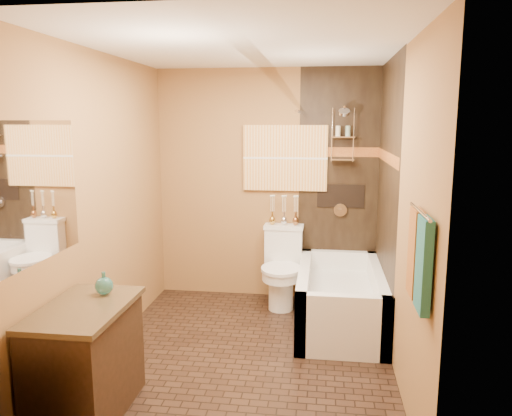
% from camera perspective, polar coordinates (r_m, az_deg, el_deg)
% --- Properties ---
extents(floor, '(3.00, 3.00, 0.00)m').
position_cam_1_polar(floor, '(4.38, -1.15, -16.44)').
color(floor, black).
rests_on(floor, ground).
extents(wall_left, '(0.02, 3.00, 2.50)m').
position_cam_1_polar(wall_left, '(4.33, -17.08, 0.26)').
color(wall_left, olive).
rests_on(wall_left, floor).
extents(wall_right, '(0.02, 3.00, 2.50)m').
position_cam_1_polar(wall_right, '(3.98, 16.12, -0.53)').
color(wall_right, olive).
rests_on(wall_right, floor).
extents(wall_back, '(2.40, 0.02, 2.50)m').
position_cam_1_polar(wall_back, '(5.45, 1.24, 2.62)').
color(wall_back, olive).
rests_on(wall_back, floor).
extents(wall_front, '(2.40, 0.02, 2.50)m').
position_cam_1_polar(wall_front, '(2.55, -6.49, -6.00)').
color(wall_front, olive).
rests_on(wall_front, floor).
extents(ceiling, '(3.00, 3.00, 0.00)m').
position_cam_1_polar(ceiling, '(3.96, -1.28, 17.98)').
color(ceiling, silver).
rests_on(ceiling, wall_back).
extents(alcove_tile_back, '(0.85, 0.01, 2.50)m').
position_cam_1_polar(alcove_tile_back, '(5.41, 9.42, 2.42)').
color(alcove_tile_back, black).
rests_on(alcove_tile_back, wall_back).
extents(alcove_tile_right, '(0.01, 1.50, 2.50)m').
position_cam_1_polar(alcove_tile_right, '(4.71, 14.69, 1.12)').
color(alcove_tile_right, black).
rests_on(alcove_tile_right, wall_right).
extents(mosaic_band_back, '(0.85, 0.01, 0.10)m').
position_cam_1_polar(mosaic_band_back, '(5.36, 9.54, 6.33)').
color(mosaic_band_back, brown).
rests_on(mosaic_band_back, alcove_tile_back).
extents(mosaic_band_right, '(0.01, 1.50, 0.10)m').
position_cam_1_polar(mosaic_band_right, '(4.67, 14.76, 5.62)').
color(mosaic_band_right, brown).
rests_on(mosaic_band_right, alcove_tile_right).
extents(alcove_niche, '(0.50, 0.01, 0.25)m').
position_cam_1_polar(alcove_niche, '(5.42, 9.66, 1.36)').
color(alcove_niche, black).
rests_on(alcove_niche, alcove_tile_back).
extents(shower_fixtures, '(0.24, 0.33, 1.16)m').
position_cam_1_polar(shower_fixtures, '(5.26, 9.86, 6.75)').
color(shower_fixtures, silver).
rests_on(shower_fixtures, floor).
extents(curtain_rod, '(0.03, 1.55, 0.03)m').
position_cam_1_polar(curtain_rod, '(4.63, 5.22, 10.82)').
color(curtain_rod, silver).
rests_on(curtain_rod, wall_back).
extents(towel_bar, '(0.02, 0.55, 0.02)m').
position_cam_1_polar(towel_bar, '(2.92, 18.25, -0.37)').
color(towel_bar, silver).
rests_on(towel_bar, wall_right).
extents(towel_teal, '(0.05, 0.22, 0.52)m').
position_cam_1_polar(towel_teal, '(2.85, 18.62, -6.19)').
color(towel_teal, '#1B5A54').
rests_on(towel_teal, towel_bar).
extents(towel_rust, '(0.05, 0.22, 0.52)m').
position_cam_1_polar(towel_rust, '(3.10, 17.73, -4.86)').
color(towel_rust, '#945B1A').
rests_on(towel_rust, towel_bar).
extents(sunset_painting, '(0.90, 0.04, 0.70)m').
position_cam_1_polar(sunset_painting, '(5.38, 3.35, 5.71)').
color(sunset_painting, orange).
rests_on(sunset_painting, wall_back).
extents(vanity_mirror, '(0.01, 1.00, 0.90)m').
position_cam_1_polar(vanity_mirror, '(3.45, -23.84, 1.64)').
color(vanity_mirror, white).
rests_on(vanity_mirror, wall_left).
extents(bathtub, '(0.80, 1.50, 0.55)m').
position_cam_1_polar(bathtub, '(4.94, 9.60, -10.64)').
color(bathtub, white).
rests_on(bathtub, floor).
extents(toilet, '(0.43, 0.63, 0.83)m').
position_cam_1_polar(toilet, '(5.32, 3.00, -6.72)').
color(toilet, white).
rests_on(toilet, floor).
extents(vanity, '(0.52, 0.86, 0.76)m').
position_cam_1_polar(vanity, '(3.64, -18.87, -16.10)').
color(vanity, black).
rests_on(vanity, floor).
extents(teal_bottle, '(0.16, 0.16, 0.20)m').
position_cam_1_polar(teal_bottle, '(3.64, -16.98, -8.23)').
color(teal_bottle, '#246D65').
rests_on(teal_bottle, vanity).
extents(bud_vases, '(0.32, 0.07, 0.31)m').
position_cam_1_polar(bud_vases, '(5.36, 3.22, -0.15)').
color(bud_vases, '#BB8F3A').
rests_on(bud_vases, toilet).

